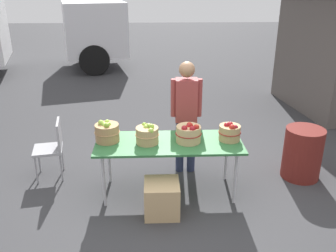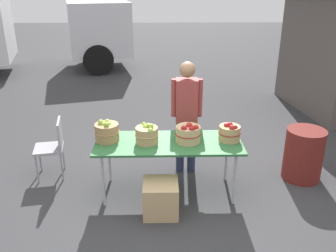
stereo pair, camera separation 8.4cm
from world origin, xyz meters
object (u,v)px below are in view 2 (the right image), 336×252
(market_table, at_px, (169,145))
(apple_basket_red_1, at_px, (230,132))
(apple_basket_green_1, at_px, (147,134))
(apple_basket_red_0, at_px, (188,133))
(vendor_adult, at_px, (187,110))
(produce_crate, at_px, (161,198))
(apple_basket_green_0, at_px, (107,132))
(trash_barrel, at_px, (303,154))
(folding_chair, at_px, (53,144))

(market_table, xyz_separation_m, apple_basket_red_1, (0.79, 0.03, 0.16))
(market_table, xyz_separation_m, apple_basket_green_1, (-0.28, -0.02, 0.16))
(apple_basket_red_0, xyz_separation_m, vendor_adult, (0.02, 0.59, 0.11))
(produce_crate, bearing_deg, apple_basket_green_0, 141.74)
(apple_basket_green_1, relative_size, produce_crate, 0.72)
(apple_basket_green_1, height_order, vendor_adult, vendor_adult)
(trash_barrel, distance_m, produce_crate, 2.22)
(market_table, height_order, apple_basket_green_1, apple_basket_green_1)
(trash_barrel, bearing_deg, apple_basket_red_1, -165.04)
(market_table, height_order, vendor_adult, vendor_adult)
(market_table, relative_size, apple_basket_green_1, 6.16)
(apple_basket_green_0, xyz_separation_m, apple_basket_red_0, (1.05, -0.07, -0.01))
(apple_basket_green_1, height_order, apple_basket_red_1, apple_basket_green_1)
(market_table, distance_m, apple_basket_green_1, 0.32)
(vendor_adult, bearing_deg, trash_barrel, 173.40)
(market_table, relative_size, apple_basket_red_0, 5.60)
(apple_basket_green_1, height_order, produce_crate, apple_basket_green_1)
(apple_basket_green_1, xyz_separation_m, produce_crate, (0.17, -0.46, -0.65))
(folding_chair, bearing_deg, apple_basket_green_1, 59.47)
(apple_basket_green_0, relative_size, apple_basket_red_1, 1.11)
(apple_basket_green_0, height_order, produce_crate, apple_basket_green_0)
(vendor_adult, distance_m, folding_chair, 1.98)
(market_table, height_order, apple_basket_green_0, apple_basket_green_0)
(folding_chair, bearing_deg, vendor_adult, 82.65)
(apple_basket_red_0, bearing_deg, apple_basket_red_1, 3.45)
(produce_crate, bearing_deg, apple_basket_red_1, 29.58)
(market_table, distance_m, apple_basket_green_0, 0.82)
(market_table, distance_m, trash_barrel, 2.00)
(apple_basket_green_0, height_order, folding_chair, apple_basket_green_0)
(vendor_adult, distance_m, produce_crate, 1.37)
(trash_barrel, bearing_deg, folding_chair, 177.51)
(apple_basket_red_0, bearing_deg, market_table, 179.33)
(market_table, relative_size, trash_barrel, 2.51)
(apple_basket_green_0, xyz_separation_m, folding_chair, (-0.85, 0.43, -0.37))
(market_table, xyz_separation_m, apple_basket_red_0, (0.25, -0.00, 0.16))
(trash_barrel, bearing_deg, market_table, -170.16)
(apple_basket_green_0, relative_size, folding_chair, 0.38)
(folding_chair, bearing_deg, apple_basket_red_0, 65.28)
(folding_chair, xyz_separation_m, trash_barrel, (3.59, -0.16, -0.13))
(apple_basket_green_0, bearing_deg, trash_barrel, 5.70)
(apple_basket_green_0, bearing_deg, folding_chair, 153.15)
(folding_chair, bearing_deg, apple_basket_red_1, 69.15)
(market_table, xyz_separation_m, folding_chair, (-1.65, 0.49, -0.20))
(apple_basket_green_0, xyz_separation_m, vendor_adult, (1.07, 0.52, 0.11))
(apple_basket_green_0, relative_size, trash_barrel, 0.44)
(apple_basket_green_0, height_order, apple_basket_red_1, apple_basket_green_0)
(apple_basket_red_0, relative_size, produce_crate, 0.80)
(apple_basket_red_1, xyz_separation_m, folding_chair, (-2.44, 0.46, -0.35))
(apple_basket_green_1, xyz_separation_m, vendor_adult, (0.55, 0.60, 0.12))
(apple_basket_green_1, distance_m, vendor_adult, 0.82)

